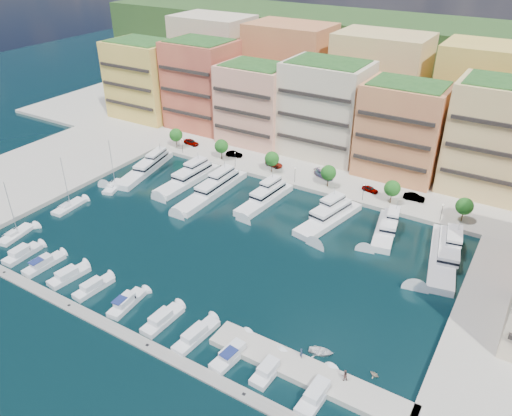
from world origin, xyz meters
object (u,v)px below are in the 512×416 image
(tree_2, at_px, (272,159))
(person_1, at_px, (345,375))
(sailboat_2, at_px, (114,187))
(tender_3, at_px, (374,374))
(yacht_6, at_px, (444,253))
(cruiser_8, at_px, (269,370))
(yacht_5, at_px, (386,228))
(yacht_2, at_px, (214,188))
(car_5, at_px, (414,197))
(lamppost_2, at_px, (295,172))
(car_3, at_px, (324,174))
(tender_2, at_px, (321,352))
(person_0, at_px, (301,353))
(car_0, at_px, (191,142))
(cruiser_4, at_px, (127,303))
(tree_1, at_px, (221,146))
(yacht_3, at_px, (266,197))
(cruiser_6, at_px, (196,336))
(lamppost_0, at_px, (182,143))
(lamppost_1, at_px, (235,157))
(cruiser_7, at_px, (233,353))
(cruiser_5, at_px, (162,320))
(tree_0, at_px, (176,135))
(cruiser_0, at_px, (22,254))
(yacht_0, at_px, (147,167))
(lamppost_4, at_px, (442,210))
(car_1, at_px, (234,154))
(cruiser_1, at_px, (44,264))
(cruiser_3, at_px, (93,288))
(yacht_4, at_px, (330,217))
(cruiser_2, at_px, (69,276))
(sailboat_1, at_px, (69,207))
(cruiser_9, at_px, (318,393))
(tree_5, at_px, (465,206))
(yacht_1, at_px, (190,178))
(car_4, at_px, (370,189))
(car_2, at_px, (274,164))
(tree_3, at_px, (329,173))

(tree_2, relative_size, person_1, 3.00)
(sailboat_2, height_order, tender_3, sailboat_2)
(yacht_6, xyz_separation_m, cruiser_8, (-14.94, -43.23, -0.66))
(yacht_5, distance_m, yacht_6, 13.23)
(tree_2, height_order, person_1, tree_2)
(yacht_2, distance_m, car_5, 47.98)
(lamppost_2, xyz_separation_m, car_3, (5.02, 6.46, -2.00))
(tender_2, distance_m, person_0, 3.97)
(person_1, bearing_deg, car_0, -75.02)
(cruiser_4, relative_size, sailboat_2, 0.62)
(tree_1, height_order, tree_2, same)
(yacht_3, bearing_deg, car_5, 29.39)
(yacht_5, distance_m, cruiser_6, 49.01)
(yacht_2, distance_m, cruiser_6, 49.95)
(lamppost_0, relative_size, yacht_3, 0.22)
(lamppost_1, relative_size, cruiser_7, 0.47)
(cruiser_5, bearing_deg, person_0, 10.41)
(yacht_3, xyz_separation_m, tender_2, (31.94, -37.55, -0.81))
(tree_0, bearing_deg, cruiser_0, -82.21)
(yacht_0, bearing_deg, tree_2, 26.72)
(yacht_2, bearing_deg, cruiser_7, -51.24)
(tree_1, relative_size, car_5, 1.15)
(lamppost_4, xyz_separation_m, yacht_6, (3.87, -12.55, -2.62))
(sailboat_2, bearing_deg, lamppost_4, 18.54)
(car_1, height_order, car_3, car_3)
(cruiser_0, bearing_deg, person_0, 4.12)
(yacht_3, relative_size, tender_3, 12.72)
(tree_1, relative_size, cruiser_6, 0.61)
(yacht_2, bearing_deg, lamppost_2, 41.68)
(cruiser_0, height_order, cruiser_1, cruiser_1)
(cruiser_3, bearing_deg, tree_2, 86.23)
(yacht_4, height_order, cruiser_2, yacht_4)
(lamppost_1, height_order, person_0, lamppost_1)
(cruiser_3, bearing_deg, sailboat_1, 146.99)
(tree_0, relative_size, person_1, 3.00)
(yacht_5, height_order, car_5, yacht_5)
(cruiser_4, relative_size, cruiser_9, 0.89)
(yacht_4, bearing_deg, tree_5, 28.08)
(yacht_4, xyz_separation_m, tender_2, (15.20, -37.09, -0.69))
(yacht_1, relative_size, tender_3, 14.23)
(cruiser_5, xyz_separation_m, car_4, (13.58, 60.89, 1.14))
(car_2, bearing_deg, lamppost_2, -111.70)
(yacht_5, bearing_deg, lamppost_4, 46.21)
(yacht_3, bearing_deg, cruiser_4, -92.03)
(cruiser_5, xyz_separation_m, car_0, (-41.91, 61.72, 1.28))
(car_0, bearing_deg, tree_3, -88.55)
(cruiser_7, bearing_deg, tree_1, 126.26)
(yacht_0, distance_m, cruiser_9, 82.79)
(yacht_0, relative_size, person_1, 12.41)
(tree_0, bearing_deg, yacht_3, -18.97)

